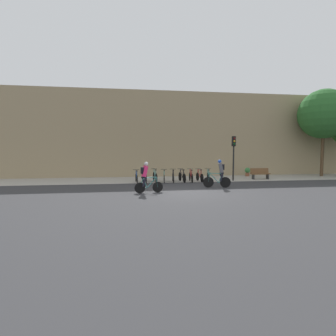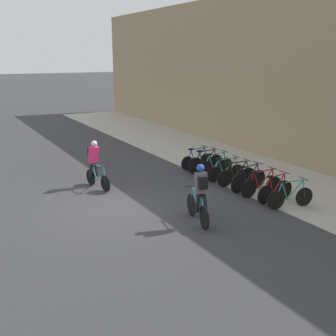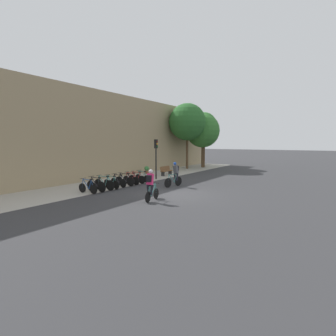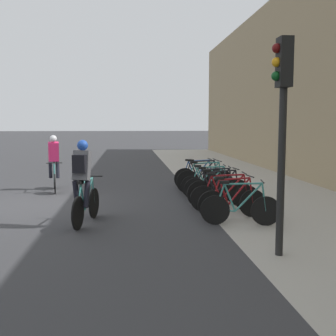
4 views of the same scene
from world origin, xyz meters
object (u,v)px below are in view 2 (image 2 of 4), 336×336
object	(u,v)px
parked_bike_3	(225,171)
parked_bike_7	(275,190)
parked_bike_4	(237,175)
cyclist_grey	(200,193)
parked_bike_6	(261,185)
cyclist_pink	(95,162)
parked_bike_0	(197,160)
parked_bike_1	(206,163)
parked_bike_2	(215,166)
parked_bike_8	(290,196)
parked_bike_5	(248,180)

from	to	relation	value
parked_bike_3	parked_bike_7	size ratio (longest dim) A/B	1.02
parked_bike_4	parked_bike_7	bearing A→B (deg)	0.01
cyclist_grey	parked_bike_6	size ratio (longest dim) A/B	1.06
cyclist_pink	parked_bike_7	world-z (taller)	cyclist_pink
parked_bike_4	parked_bike_0	bearing A→B (deg)	-179.99
parked_bike_1	parked_bike_7	xyz separation A→B (m)	(4.07, -0.00, -0.02)
parked_bike_2	parked_bike_6	xyz separation A→B (m)	(2.71, -0.00, -0.03)
parked_bike_3	parked_bike_7	distance (m)	2.71
parked_bike_1	parked_bike_8	bearing A→B (deg)	-0.02
parked_bike_5	parked_bike_7	bearing A→B (deg)	0.02
cyclist_grey	parked_bike_7	xyz separation A→B (m)	(-0.41, 3.24, -0.56)
parked_bike_1	parked_bike_4	bearing A→B (deg)	-0.01
cyclist_pink	parked_bike_1	xyz separation A→B (m)	(0.30, 4.64, -0.54)
parked_bike_0	parked_bike_1	world-z (taller)	parked_bike_1
parked_bike_1	parked_bike_3	distance (m)	1.36
cyclist_pink	cyclist_grey	bearing A→B (deg)	16.34
parked_bike_3	cyclist_pink	bearing A→B (deg)	-109.69
parked_bike_1	parked_bike_8	distance (m)	4.75
parked_bike_5	parked_bike_7	distance (m)	1.36
parked_bike_5	parked_bike_7	world-z (taller)	parked_bike_5
parked_bike_0	parked_bike_8	bearing A→B (deg)	-0.00
parked_bike_6	parked_bike_8	world-z (taller)	parked_bike_6
parked_bike_1	parked_bike_7	size ratio (longest dim) A/B	1.09
parked_bike_0	parked_bike_2	bearing A→B (deg)	0.03
parked_bike_4	parked_bike_3	bearing A→B (deg)	-179.91
cyclist_pink	parked_bike_5	world-z (taller)	cyclist_pink
parked_bike_0	parked_bike_4	distance (m)	2.71
parked_bike_6	parked_bike_2	bearing A→B (deg)	179.97
parked_bike_4	parked_bike_5	world-z (taller)	parked_bike_5
parked_bike_4	parked_bike_7	xyz separation A→B (m)	(2.04, 0.00, -0.00)
parked_bike_2	parked_bike_6	size ratio (longest dim) A/B	1.04
parked_bike_8	cyclist_grey	bearing A→B (deg)	-94.69
cyclist_grey	parked_bike_7	size ratio (longest dim) A/B	1.12
cyclist_pink	parked_bike_0	size ratio (longest dim) A/B	1.10
cyclist_grey	parked_bike_4	size ratio (longest dim) A/B	1.09
parked_bike_2	parked_bike_6	bearing A→B (deg)	-0.03
parked_bike_4	parked_bike_6	xyz separation A→B (m)	(1.36, -0.00, -0.00)
parked_bike_7	parked_bike_8	xyz separation A→B (m)	(0.68, -0.00, -0.00)
parked_bike_6	parked_bike_7	size ratio (longest dim) A/B	1.06
parked_bike_4	parked_bike_5	size ratio (longest dim) A/B	0.96
cyclist_pink	parked_bike_4	xyz separation A→B (m)	(2.34, 4.64, -0.56)
parked_bike_2	parked_bike_3	world-z (taller)	parked_bike_2
parked_bike_7	parked_bike_8	size ratio (longest dim) A/B	0.97
parked_bike_0	parked_bike_5	distance (m)	3.39
parked_bike_0	parked_bike_1	distance (m)	0.68
parked_bike_6	parked_bike_7	distance (m)	0.68
parked_bike_2	parked_bike_8	world-z (taller)	parked_bike_2
cyclist_pink	parked_bike_2	xyz separation A→B (m)	(0.98, 4.64, -0.53)
parked_bike_0	parked_bike_5	bearing A→B (deg)	0.01
parked_bike_2	parked_bike_7	size ratio (longest dim) A/B	1.10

